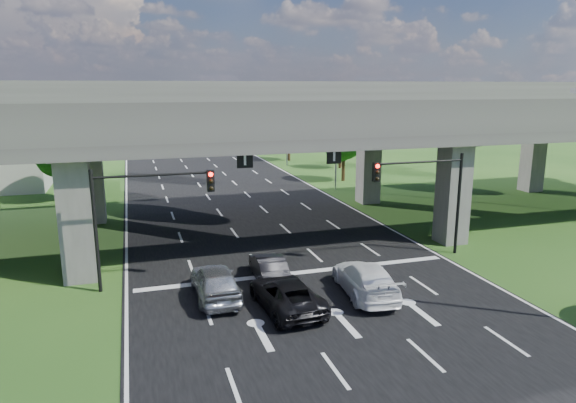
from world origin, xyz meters
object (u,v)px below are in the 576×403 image
car_silver (215,281)px  car_trailing (286,294)px  streetlight_far (333,129)px  car_dark (269,267)px  signal_left (142,205)px  car_white (365,279)px  signal_right (427,187)px  streetlight_beyond (284,118)px

car_silver → car_trailing: bearing=142.6°
streetlight_far → car_dark: 24.68m
signal_left → car_dark: bearing=-8.9°
car_dark → car_white: 5.03m
signal_left → car_silver: (3.05, -2.44, -3.34)m
car_silver → signal_right: bearing=-169.1°
signal_left → streetlight_far: bearing=48.2°
signal_left → car_white: 11.28m
signal_left → streetlight_beyond: bearing=63.6°
signal_right → car_white: (-5.69, -4.08, -3.39)m
car_silver → car_white: size_ratio=0.91×
streetlight_far → car_silver: 27.43m
streetlight_beyond → car_dark: 39.20m
streetlight_beyond → signal_left: bearing=-116.4°
streetlight_far → car_trailing: 27.91m
streetlight_beyond → car_white: bearing=-101.2°
car_silver → car_trailing: car_silver is taller
streetlight_far → car_silver: size_ratio=2.08×
streetlight_far → streetlight_beyond: same height
signal_left → car_trailing: size_ratio=1.20×
car_silver → car_trailing: size_ratio=0.96×
car_white → signal_right: bearing=-137.7°
streetlight_far → streetlight_beyond: (0.00, 16.00, 0.00)m
signal_left → car_silver: signal_left is taller
signal_left → streetlight_beyond: streetlight_beyond is taller
signal_left → streetlight_far: size_ratio=0.60×
signal_left → car_trailing: 8.21m
streetlight_far → signal_right: bearing=-96.5°
signal_right → car_silver: signal_right is taller
signal_right → car_trailing: signal_right is taller
car_dark → streetlight_beyond: bearing=-104.8°
streetlight_beyond → car_trailing: streetlight_beyond is taller
signal_right → streetlight_far: 20.25m
streetlight_far → car_dark: size_ratio=2.45×
signal_left → car_dark: (6.02, -0.94, -3.49)m
streetlight_beyond → car_white: size_ratio=1.89×
car_trailing → streetlight_beyond: bearing=-110.6°
car_white → car_trailing: 4.13m
signal_right → car_trailing: (-9.79, -4.58, -3.46)m
streetlight_beyond → car_white: 41.23m
streetlight_far → car_trailing: size_ratio=2.00×
streetlight_beyond → car_dark: streetlight_beyond is taller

